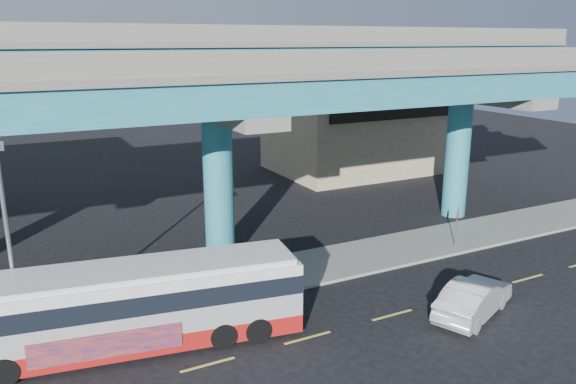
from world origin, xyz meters
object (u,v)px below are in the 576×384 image
transit_bus (134,303)px  sedan (474,298)px  stop_sign (458,218)px  street_lamp (4,213)px

transit_bus → sedan: (12.85, -3.91, -0.96)m
transit_bus → stop_sign: size_ratio=5.47×
transit_bus → street_lamp: 5.39m
sedan → stop_sign: bearing=-61.2°
transit_bus → street_lamp: size_ratio=1.56×
stop_sign → sedan: bearing=-148.6°
stop_sign → street_lamp: bearing=161.6°
sedan → street_lamp: bearing=49.6°
sedan → street_lamp: (-16.63, 5.23, 4.56)m
street_lamp → stop_sign: size_ratio=3.51×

